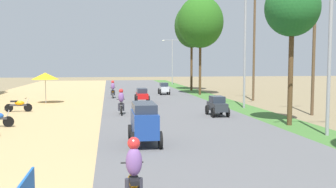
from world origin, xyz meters
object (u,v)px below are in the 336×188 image
(median_tree_third, at_px, (200,22))
(motorbike_ahead_second, at_px, (121,102))
(streetlamp_far, at_px, (172,58))
(parked_motorbike_third, at_px, (19,105))
(utility_pole_far, at_px, (254,44))
(median_tree_fourth, at_px, (192,26))
(car_sedan_red, at_px, (142,95))
(streetlamp_near, at_px, (330,45))
(motorbike_foreground_rider, at_px, (134,175))
(utility_pole_near, at_px, (314,42))
(median_tree_second, at_px, (292,9))
(streetlamp_mid, at_px, (245,44))
(car_van_blue, at_px, (144,121))
(car_hatchback_silver, at_px, (164,88))
(motorbike_ahead_third, at_px, (113,90))
(vendor_umbrella, at_px, (45,76))
(car_hatchback_charcoal, at_px, (217,105))

(median_tree_third, xyz_separation_m, motorbike_ahead_second, (-8.68, -14.46, -6.72))
(median_tree_third, bearing_deg, streetlamp_far, 88.87)
(parked_motorbike_third, relative_size, utility_pole_far, 0.18)
(median_tree_fourth, bearing_deg, motorbike_ahead_second, -113.73)
(median_tree_third, height_order, car_sedan_red, median_tree_third)
(streetlamp_near, bearing_deg, motorbike_foreground_rider, -140.87)
(parked_motorbike_third, bearing_deg, motorbike_foreground_rider, -70.62)
(streetlamp_far, bearing_deg, streetlamp_near, -90.00)
(motorbike_ahead_second, bearing_deg, median_tree_third, 59.03)
(motorbike_foreground_rider, bearing_deg, utility_pole_near, 49.21)
(median_tree_second, relative_size, streetlamp_far, 1.09)
(median_tree_fourth, distance_m, streetlamp_near, 29.60)
(median_tree_fourth, bearing_deg, streetlamp_mid, -90.29)
(median_tree_second, bearing_deg, car_van_blue, -155.22)
(median_tree_fourth, height_order, motorbike_foreground_rider, median_tree_fourth)
(parked_motorbike_third, height_order, car_van_blue, car_van_blue)
(car_hatchback_silver, height_order, motorbike_ahead_third, motorbike_ahead_third)
(utility_pole_far, relative_size, motorbike_ahead_third, 5.43)
(motorbike_ahead_second, bearing_deg, car_hatchback_silver, 71.90)
(utility_pole_near, bearing_deg, median_tree_third, 102.27)
(median_tree_fourth, relative_size, car_hatchback_silver, 5.18)
(streetlamp_near, xyz_separation_m, car_van_blue, (-8.45, -0.75, -3.16))
(car_van_blue, bearing_deg, median_tree_second, 24.78)
(vendor_umbrella, xyz_separation_m, car_hatchback_charcoal, (11.79, -9.54, -1.56))
(parked_motorbike_third, height_order, vendor_umbrella, vendor_umbrella)
(motorbike_ahead_second, bearing_deg, motorbike_ahead_third, 91.85)
(car_hatchback_silver, bearing_deg, streetlamp_mid, -72.34)
(utility_pole_near, xyz_separation_m, motorbike_ahead_second, (-12.19, 1.69, -3.84))
(streetlamp_far, relative_size, utility_pole_near, 0.78)
(median_tree_second, relative_size, median_tree_fourth, 0.74)
(utility_pole_near, bearing_deg, car_hatchback_charcoal, 178.81)
(car_hatchback_silver, bearing_deg, median_tree_fourth, 53.37)
(vendor_umbrella, bearing_deg, motorbike_foreground_rider, -76.82)
(streetlamp_far, relative_size, utility_pole_far, 0.72)
(car_hatchback_charcoal, bearing_deg, streetlamp_near, -65.47)
(median_tree_second, bearing_deg, car_hatchback_silver, 100.26)
(streetlamp_near, bearing_deg, motorbike_ahead_third, 114.77)
(streetlamp_mid, bearing_deg, median_tree_third, 91.85)
(motorbike_ahead_second, height_order, motorbike_ahead_third, same)
(median_tree_fourth, relative_size, car_van_blue, 4.31)
(car_hatchback_charcoal, relative_size, motorbike_ahead_second, 1.11)
(parked_motorbike_third, relative_size, car_hatchback_silver, 0.90)
(car_hatchback_charcoal, bearing_deg, motorbike_ahead_second, 165.17)
(streetlamp_far, xyz_separation_m, car_van_blue, (-8.45, -43.66, -3.12))
(motorbike_foreground_rider, bearing_deg, streetlamp_mid, 63.19)
(parked_motorbike_third, relative_size, motorbike_ahead_second, 1.00)
(car_van_blue, relative_size, car_hatchback_silver, 1.20)
(median_tree_third, bearing_deg, parked_motorbike_third, -142.42)
(streetlamp_far, bearing_deg, car_hatchback_silver, -102.06)
(car_sedan_red, distance_m, motorbike_ahead_third, 5.27)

